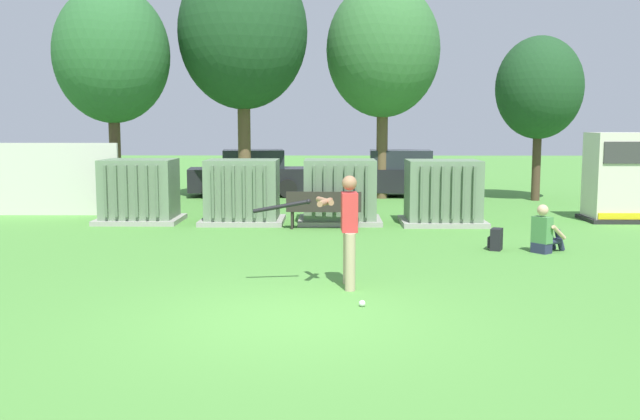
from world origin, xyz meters
name	(u,v)px	position (x,y,z in m)	size (l,w,h in m)	color
ground_plane	(292,318)	(0.00, 0.00, 0.00)	(96.00, 96.00, 0.00)	#51933D
fence_panel	(32,179)	(-7.76, 10.50, 1.00)	(4.80, 0.12, 2.00)	beige
transformer_west	(140,192)	(-4.41, 9.11, 0.79)	(2.10, 1.70, 1.62)	#9E9B93
transformer_mid_west	(243,192)	(-1.73, 8.97, 0.79)	(2.10, 1.70, 1.62)	#9E9B93
transformer_mid_east	(340,192)	(0.75, 9.02, 0.79)	(2.10, 1.70, 1.62)	#9E9B93
transformer_east	(443,193)	(3.34, 8.83, 0.79)	(2.10, 1.70, 1.62)	#9E9B93
generator_enclosure	(617,178)	(7.96, 9.49, 1.14)	(1.60, 1.40, 2.30)	#262626
park_bench	(324,207)	(0.35, 7.92, 0.54)	(1.81, 0.44, 0.92)	#2D2823
batter	(346,225)	(0.73, 1.79, 0.98)	(1.61, 0.72, 1.74)	tan
sports_ball	(362,303)	(0.94, 0.59, 0.04)	(0.09, 0.09, 0.09)	white
seated_spectator	(545,234)	(4.73, 4.85, 0.38)	(0.77, 0.70, 0.96)	#282D4C
backpack	(496,240)	(3.83, 5.09, 0.21)	(0.35, 0.37, 0.44)	black
tree_left	(112,55)	(-6.18, 13.01, 4.61)	(3.51, 3.51, 6.71)	brown
tree_center_left	(243,33)	(-2.29, 14.14, 5.41)	(4.13, 4.13, 7.88)	brown
tree_center_right	(383,50)	(2.26, 15.14, 4.95)	(3.78, 3.78, 7.22)	brown
tree_right	(539,88)	(7.31, 14.50, 3.68)	(2.80, 2.80, 5.36)	#4C3828
parked_car_leftmost	(250,174)	(-2.30, 15.91, 0.75)	(4.37, 2.28, 1.62)	black
parked_car_left_of_center	(397,175)	(2.84, 15.77, 0.75)	(4.27, 2.05, 1.62)	black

